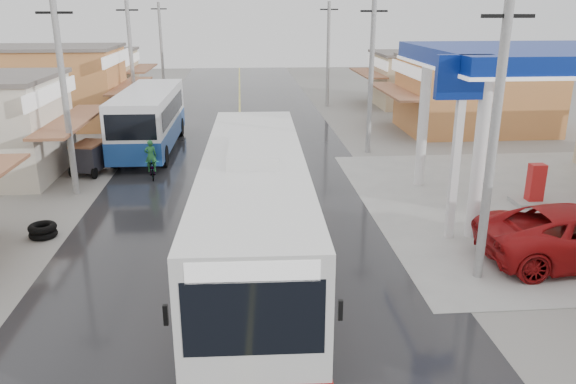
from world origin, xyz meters
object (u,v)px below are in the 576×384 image
object	(u,v)px
cyclist	(152,165)
tyre_stack	(43,231)
second_bus	(149,119)
tricycle_near	(90,156)
coach_bus	(255,217)

from	to	relation	value
cyclist	tyre_stack	xyz separation A→B (m)	(-2.76, -6.90, -0.36)
second_bus	cyclist	xyz separation A→B (m)	(0.83, -5.30, -1.17)
second_bus	cyclist	world-z (taller)	second_bus
second_bus	tyre_stack	xyz separation A→B (m)	(-1.94, -12.20, -1.54)
cyclist	tricycle_near	world-z (taller)	cyclist
coach_bus	second_bus	world-z (taller)	coach_bus
coach_bus	cyclist	size ratio (longest dim) A/B	7.19
second_bus	tyre_stack	size ratio (longest dim) A/B	10.42
tyre_stack	tricycle_near	bearing A→B (deg)	91.97
tricycle_near	tyre_stack	world-z (taller)	tricycle_near
coach_bus	cyclist	world-z (taller)	coach_bus
coach_bus	second_bus	bearing A→B (deg)	109.99
second_bus	cyclist	size ratio (longest dim) A/B	5.42
second_bus	coach_bus	bearing A→B (deg)	-70.73
second_bus	tricycle_near	bearing A→B (deg)	-115.94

